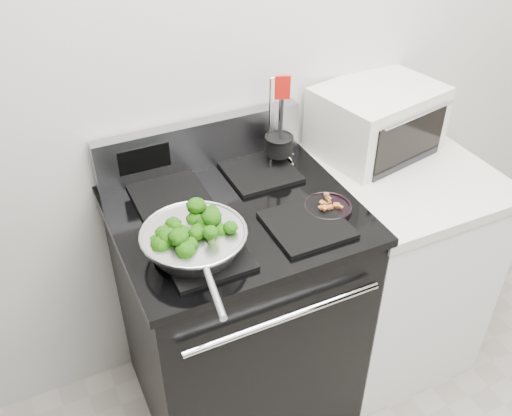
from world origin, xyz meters
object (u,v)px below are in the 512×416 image
gas_range (238,309)px  toaster_oven (377,119)px  skillet (194,240)px  bacon_plate (328,204)px  utensil_holder (279,150)px

gas_range → toaster_oven: toaster_oven is taller
toaster_oven → skillet: bearing=-171.0°
toaster_oven → gas_range: bearing=-176.6°
gas_range → bacon_plate: gas_range is taller
gas_range → utensil_holder: utensil_holder is taller
bacon_plate → utensil_holder: (-0.02, 0.31, 0.05)m
gas_range → skillet: gas_range is taller
gas_range → toaster_oven: size_ratio=2.25×
utensil_holder → toaster_oven: 0.41m
skillet → utensil_holder: bearing=44.7°
bacon_plate → toaster_oven: size_ratio=0.32×
skillet → bacon_plate: 0.47m
gas_range → utensil_holder: bearing=36.6°
gas_range → bacon_plate: 0.57m
utensil_holder → bacon_plate: bearing=-66.0°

